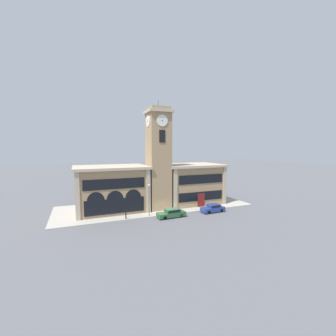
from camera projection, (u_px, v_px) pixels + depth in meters
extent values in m
plane|color=#56565B|center=(167.00, 215.00, 38.35)|extent=(300.00, 300.00, 0.00)
cube|color=#A39E93|center=(155.00, 206.00, 44.36)|extent=(36.97, 13.06, 0.15)
cube|color=#9E7F5B|center=(158.00, 162.00, 41.60)|extent=(3.89, 3.89, 17.81)
cube|color=tan|center=(158.00, 112.00, 40.79)|extent=(4.59, 4.59, 0.45)
cube|color=#9E7F5B|center=(158.00, 109.00, 40.75)|extent=(3.57, 3.57, 0.60)
cylinder|color=#4C4C51|center=(158.00, 104.00, 40.67)|extent=(0.10, 0.10, 1.20)
cylinder|color=silver|center=(162.00, 120.00, 39.11)|extent=(2.03, 0.10, 2.03)
cylinder|color=black|center=(162.00, 120.00, 39.04)|extent=(0.16, 0.04, 0.16)
cylinder|color=silver|center=(148.00, 121.00, 40.20)|extent=(0.10, 2.03, 2.03)
cylinder|color=black|center=(147.00, 121.00, 40.17)|extent=(0.04, 0.16, 0.16)
cube|color=black|center=(162.00, 136.00, 39.36)|extent=(1.09, 0.10, 2.20)
cube|color=#9E7F5B|center=(111.00, 190.00, 41.07)|extent=(12.24, 8.63, 7.79)
cube|color=tan|center=(111.00, 167.00, 40.71)|extent=(12.94, 9.33, 0.45)
cube|color=tan|center=(77.00, 197.00, 34.86)|extent=(0.70, 0.16, 7.79)
cube|color=tan|center=(149.00, 192.00, 39.22)|extent=(0.70, 0.16, 7.79)
cube|color=black|center=(115.00, 184.00, 36.91)|extent=(10.04, 0.10, 1.71)
cube|color=black|center=(115.00, 206.00, 37.24)|extent=(9.80, 0.10, 2.49)
cylinder|color=black|center=(96.00, 200.00, 35.96)|extent=(2.69, 0.06, 2.69)
cylinder|color=black|center=(115.00, 199.00, 37.12)|extent=(2.69, 0.06, 2.69)
cylinder|color=black|center=(133.00, 197.00, 38.27)|extent=(2.69, 0.06, 2.69)
cube|color=#9E7F5B|center=(191.00, 184.00, 47.26)|extent=(11.57, 8.63, 7.70)
cube|color=tan|center=(191.00, 165.00, 46.90)|extent=(12.27, 9.33, 0.45)
cube|color=tan|center=(176.00, 190.00, 41.18)|extent=(0.70, 0.16, 7.70)
cube|color=tan|center=(225.00, 186.00, 45.27)|extent=(0.70, 0.16, 7.70)
cube|color=black|center=(201.00, 179.00, 43.09)|extent=(9.48, 0.10, 1.69)
cube|color=maroon|center=(201.00, 200.00, 43.45)|extent=(1.50, 0.12, 2.77)
cube|color=black|center=(201.00, 196.00, 43.39)|extent=(9.48, 0.10, 1.73)
cube|color=#285633|center=(171.00, 214.00, 37.30)|extent=(4.85, 1.96, 0.71)
cube|color=#285633|center=(172.00, 210.00, 37.32)|extent=(2.36, 1.68, 0.55)
cube|color=black|center=(172.00, 210.00, 37.32)|extent=(2.27, 1.71, 0.41)
cylinder|color=black|center=(165.00, 218.00, 36.00)|extent=(0.62, 0.25, 0.61)
cylinder|color=black|center=(161.00, 215.00, 37.40)|extent=(0.62, 0.25, 0.61)
cylinder|color=black|center=(181.00, 216.00, 37.23)|extent=(0.62, 0.25, 0.61)
cylinder|color=black|center=(177.00, 213.00, 38.63)|extent=(0.62, 0.25, 0.61)
cube|color=navy|center=(213.00, 209.00, 40.35)|extent=(4.35, 1.96, 0.73)
cube|color=navy|center=(213.00, 206.00, 40.36)|extent=(2.12, 1.69, 0.53)
cube|color=black|center=(213.00, 206.00, 40.36)|extent=(2.04, 1.72, 0.39)
cylinder|color=black|center=(209.00, 212.00, 39.11)|extent=(0.64, 0.25, 0.64)
cylinder|color=black|center=(204.00, 210.00, 40.52)|extent=(0.64, 0.25, 0.64)
cylinder|color=black|center=(221.00, 211.00, 40.21)|extent=(0.64, 0.25, 0.64)
cylinder|color=black|center=(216.00, 208.00, 41.63)|extent=(0.64, 0.25, 0.64)
cylinder|color=#4C4C51|center=(149.00, 201.00, 37.46)|extent=(0.12, 0.12, 5.00)
sphere|color=silver|center=(149.00, 185.00, 37.22)|extent=(0.36, 0.36, 0.36)
cylinder|color=black|center=(126.00, 216.00, 36.04)|extent=(0.18, 0.18, 0.90)
sphere|color=black|center=(126.00, 213.00, 35.99)|extent=(0.16, 0.16, 0.16)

